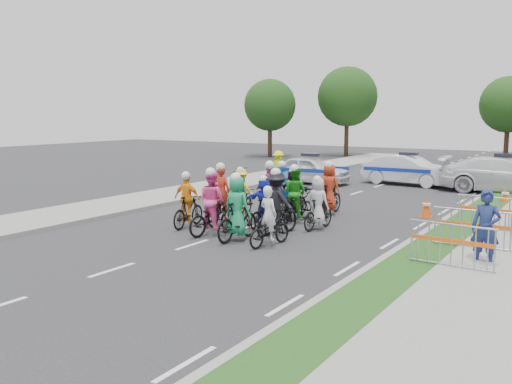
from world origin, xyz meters
The scene contains 32 objects.
ground centered at (0.00, 0.00, 0.00)m, with size 90.00×90.00×0.00m, color #28282B.
curb_right centered at (5.10, 5.00, 0.06)m, with size 0.20×60.00×0.12m, color gray.
grass_strip centered at (5.80, 5.00, 0.06)m, with size 1.20×60.00×0.11m, color #194215.
sidewalk_left centered at (-6.50, 5.00, 0.07)m, with size 3.00×60.00×0.13m, color gray.
rider_0 centered at (1.85, 1.04, 0.56)m, with size 0.83×1.71×1.67m.
rider_1 centered at (0.75, 1.12, 0.76)m, with size 0.85×1.89×1.97m.
rider_2 centered at (-0.35, 1.43, 0.75)m, with size 0.97×2.06×2.02m.
rider_3 centered at (-1.60, 1.82, 0.70)m, with size 0.94×1.76×1.80m.
rider_4 centered at (1.34, 2.35, 0.78)m, with size 1.18×2.05×2.03m.
rider_5 centered at (0.57, 2.94, 0.73)m, with size 1.37×1.64×1.71m.
rider_6 centered at (-1.03, 2.90, 0.67)m, with size 0.94×2.06×2.03m.
rider_7 centered at (2.03, 3.75, 0.67)m, with size 0.76×1.66×1.70m.
rider_8 centered at (0.86, 4.43, 0.72)m, with size 0.88×1.97×1.95m.
rider_9 centered at (0.02, 4.25, 0.78)m, with size 1.05×1.98×2.04m.
rider_10 centered at (-1.40, 4.60, 0.68)m, with size 1.04×1.78×1.74m.
rider_11 centered at (0.39, 5.19, 0.75)m, with size 1.44×1.71×1.77m.
rider_12 centered at (-0.43, 5.92, 0.63)m, with size 0.81×1.91×1.90m.
rider_13 centered at (1.22, 6.34, 0.75)m, with size 0.83×1.86×1.93m.
police_car_0 centered at (-3.38, 14.02, 0.70)m, with size 1.65×4.10×1.40m, color silver.
police_car_1 centered at (1.07, 16.12, 0.75)m, with size 1.58×4.53×1.49m, color silver.
police_car_2 centered at (5.63, 15.59, 0.81)m, with size 2.27×5.59×1.62m, color silver.
spectator_0 centered at (7.28, 1.89, 0.93)m, with size 0.68×0.44×1.85m, color navy.
marshal_hiviz centered at (-5.02, 13.64, 0.82)m, with size 1.06×0.61×1.65m, color #EBFA0D.
barrier_0 centered at (6.70, 1.06, 0.56)m, with size 2.00×0.50×1.12m, color #A5A8AD, non-canonical shape.
barrier_1 centered at (6.70, 3.29, 0.56)m, with size 2.00×0.50×1.12m, color #A5A8AD, non-canonical shape.
barrier_2 centered at (6.70, 5.99, 0.56)m, with size 2.00×0.50×1.12m, color #A5A8AD, non-canonical shape.
cone_0 centered at (4.33, 7.66, 0.34)m, with size 0.40×0.40×0.70m.
cone_1 centered at (6.23, 12.04, 0.34)m, with size 0.40×0.40×0.70m.
parked_bike centered at (-6.09, 11.43, 0.47)m, with size 0.62×1.78×0.93m, color black.
tree_0 centered at (-14.00, 28.00, 4.19)m, with size 4.20×4.20×6.30m.
tree_3 centered at (-9.00, 32.00, 4.89)m, with size 4.90×4.90×7.35m.
tree_4 centered at (3.00, 34.00, 4.19)m, with size 4.20×4.20×6.30m.
Camera 1 is at (9.63, -12.15, 3.65)m, focal length 40.00 mm.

